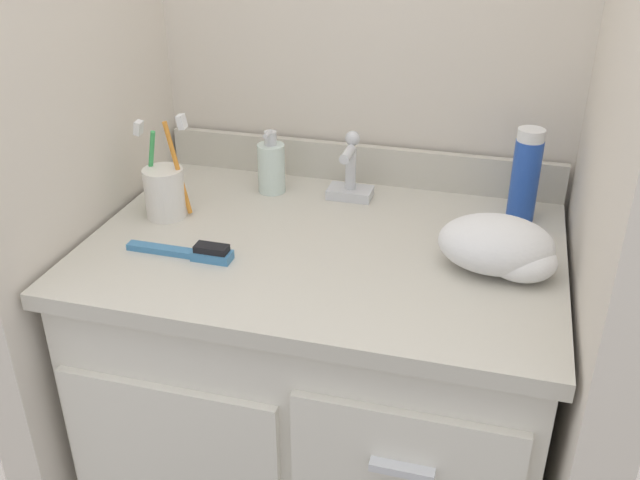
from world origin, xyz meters
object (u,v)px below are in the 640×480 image
Objects in this scene: shaving_cream_can at (525,176)px; hairbrush at (194,252)px; toothbrush_cup at (165,191)px; hand_towel at (502,248)px; soap_dispenser at (271,166)px.

hairbrush is at bearing -150.60° from shaving_cream_can.
shaving_cream_can is (0.66, 0.17, 0.04)m from toothbrush_cup.
toothbrush_cup is 0.64m from hand_towel.
soap_dispenser is at bearing 156.29° from hand_towel.
toothbrush_cup is at bearing 176.02° from hand_towel.
shaving_cream_can is at bearing 29.82° from hairbrush.
toothbrush_cup is 1.05× the size of hairbrush.
soap_dispenser reaches higher than hairbrush.
hand_towel is at bearing 10.81° from hairbrush.
shaving_cream_can is at bearing 0.35° from soap_dispenser.
toothbrush_cup is at bearing -165.81° from shaving_cream_can.
soap_dispenser is at bearing -179.65° from shaving_cream_can.
toothbrush_cup reaches higher than shaving_cream_can.
hand_towel is (-0.03, -0.21, -0.05)m from shaving_cream_can.
toothbrush_cup reaches higher than soap_dispenser.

